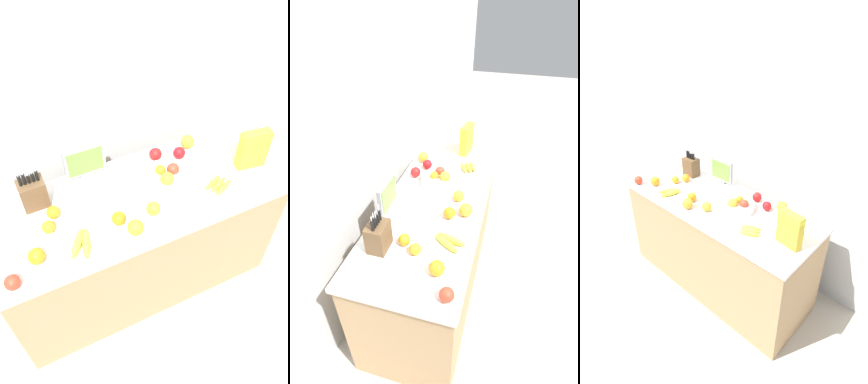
{
  "view_description": "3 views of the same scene",
  "coord_description": "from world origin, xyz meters",
  "views": [
    {
      "loc": [
        -0.58,
        -1.28,
        2.48
      ],
      "look_at": [
        0.02,
        -0.03,
        0.95
      ],
      "focal_mm": 35.0,
      "sensor_mm": 36.0,
      "label": 1
    },
    {
      "loc": [
        -1.6,
        -0.44,
        2.16
      ],
      "look_at": [
        -0.01,
        0.02,
        0.95
      ],
      "focal_mm": 28.0,
      "sensor_mm": 36.0,
      "label": 2
    },
    {
      "loc": [
        1.46,
        -1.52,
        2.23
      ],
      "look_at": [
        0.02,
        0.05,
        0.98
      ],
      "focal_mm": 28.0,
      "sensor_mm": 36.0,
      "label": 3
    }
  ],
  "objects": [
    {
      "name": "orange_front_center",
      "position": [
        -0.52,
        -0.02,
        0.93
      ],
      "size": [
        0.07,
        0.07,
        0.07
      ],
      "primitive_type": "sphere",
      "color": "orange",
      "rests_on": "counter"
    },
    {
      "name": "banana_bunch_left",
      "position": [
        -0.4,
        -0.18,
        0.91
      ],
      "size": [
        0.16,
        0.2,
        0.04
      ],
      "rotation": [
        0.0,
        0.0,
        4.28
      ],
      "color": "yellow",
      "rests_on": "counter"
    },
    {
      "name": "orange_front_right",
      "position": [
        0.46,
        0.25,
        0.94
      ],
      "size": [
        0.09,
        0.09,
        0.09
      ],
      "primitive_type": "sphere",
      "color": "orange",
      "rests_on": "counter"
    },
    {
      "name": "orange_front_left",
      "position": [
        -0.17,
        -0.13,
        0.93
      ],
      "size": [
        0.08,
        0.08,
        0.08
      ],
      "primitive_type": "sphere",
      "color": "orange",
      "rests_on": "counter"
    },
    {
      "name": "banana_bunch_right",
      "position": [
        0.45,
        -0.14,
        0.91
      ],
      "size": [
        0.19,
        0.16,
        0.03
      ],
      "rotation": [
        0.0,
        0.0,
        0.5
      ],
      "color": "yellow",
      "rests_on": "counter"
    },
    {
      "name": "ground_plane",
      "position": [
        0.0,
        0.0,
        0.0
      ],
      "size": [
        14.0,
        14.0,
        0.0
      ],
      "primitive_type": "plane",
      "color": "#B2A899"
    },
    {
      "name": "apple_rear",
      "position": [
        -0.76,
        -0.26,
        0.93
      ],
      "size": [
        0.08,
        0.08,
        0.08
      ],
      "primitive_type": "sphere",
      "color": "red",
      "rests_on": "counter"
    },
    {
      "name": "orange_mid_right",
      "position": [
        -0.47,
        0.06,
        0.93
      ],
      "size": [
        0.07,
        0.07,
        0.07
      ],
      "primitive_type": "sphere",
      "color": "orange",
      "rests_on": "counter"
    },
    {
      "name": "fruit_bowl",
      "position": [
        0.19,
        0.03,
        0.93
      ],
      "size": [
        0.28,
        0.28,
        0.11
      ],
      "color": "silver",
      "rests_on": "counter"
    },
    {
      "name": "counter",
      "position": [
        0.0,
        0.0,
        0.45
      ],
      "size": [
        1.75,
        0.68,
        0.89
      ],
      "color": "tan",
      "rests_on": "ground_plane"
    },
    {
      "name": "orange_near_bowl",
      "position": [
        -0.62,
        -0.17,
        0.93
      ],
      "size": [
        0.09,
        0.09,
        0.09
      ],
      "primitive_type": "sphere",
      "color": "orange",
      "rests_on": "counter"
    },
    {
      "name": "orange_by_cereal",
      "position": [
        -0.12,
        -0.23,
        0.94
      ],
      "size": [
        0.09,
        0.09,
        0.09
      ],
      "primitive_type": "sphere",
      "color": "orange",
      "rests_on": "counter"
    },
    {
      "name": "orange_mid_left",
      "position": [
        0.02,
        -0.15,
        0.93
      ],
      "size": [
        0.08,
        0.08,
        0.08
      ],
      "primitive_type": "sphere",
      "color": "orange",
      "rests_on": "counter"
    },
    {
      "name": "apple_by_knife_block",
      "position": [
        0.37,
        0.18,
        0.93
      ],
      "size": [
        0.08,
        0.08,
        0.08
      ],
      "primitive_type": "sphere",
      "color": "#A31419",
      "rests_on": "counter"
    },
    {
      "name": "apple_front",
      "position": [
        0.23,
        0.24,
        0.93
      ],
      "size": [
        0.08,
        0.08,
        0.08
      ],
      "primitive_type": "sphere",
      "color": "red",
      "rests_on": "counter"
    },
    {
      "name": "knife_block",
      "position": [
        -0.54,
        0.19,
        0.98
      ],
      "size": [
        0.14,
        0.11,
        0.28
      ],
      "color": "brown",
      "rests_on": "counter"
    },
    {
      "name": "cereal_box",
      "position": [
        0.72,
        -0.06,
        1.03
      ],
      "size": [
        0.19,
        0.09,
        0.25
      ],
      "rotation": [
        0.0,
        0.0,
        -0.15
      ],
      "color": "gold",
      "rests_on": "counter"
    },
    {
      "name": "wall_back",
      "position": [
        0.0,
        0.55,
        1.3
      ],
      "size": [
        9.0,
        0.06,
        2.6
      ],
      "color": "silver",
      "rests_on": "ground_plane"
    },
    {
      "name": "small_monitor",
      "position": [
        -0.21,
        0.27,
        1.02
      ],
      "size": [
        0.24,
        0.03,
        0.23
      ],
      "color": "gray",
      "rests_on": "counter"
    }
  ]
}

